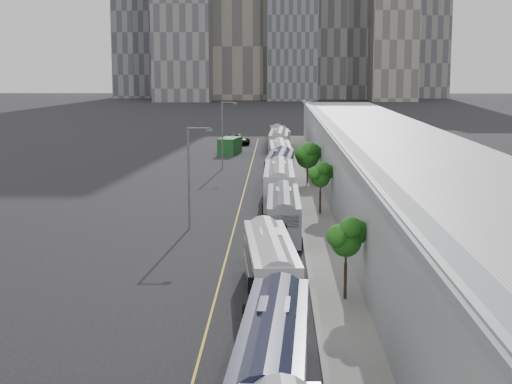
{
  "coord_description": "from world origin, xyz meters",
  "views": [
    {
      "loc": [
        2.01,
        -11.11,
        13.11
      ],
      "look_at": [
        0.3,
        52.5,
        3.0
      ],
      "focal_mm": 55.0,
      "sensor_mm": 36.0,
      "label": 1
    }
  ],
  "objects_px": {
    "bus_8": "(280,139)",
    "bus_1": "(274,367)",
    "bus_6": "(280,159)",
    "street_lamp_far": "(224,130)",
    "shipping_container": "(230,146)",
    "suv": "(237,139)",
    "bus_7": "(279,145)",
    "street_lamp_near": "(191,170)",
    "bus_5": "(280,171)",
    "bus_3": "(283,218)",
    "bus_4": "(279,188)",
    "bus_2": "(270,272)"
  },
  "relations": [
    {
      "from": "bus_2",
      "to": "street_lamp_far",
      "type": "relative_size",
      "value": 1.43
    },
    {
      "from": "bus_2",
      "to": "street_lamp_near",
      "type": "height_order",
      "value": "street_lamp_near"
    },
    {
      "from": "bus_6",
      "to": "suv",
      "type": "distance_m",
      "value": 35.45
    },
    {
      "from": "bus_6",
      "to": "bus_2",
      "type": "bearing_deg",
      "value": -92.14
    },
    {
      "from": "bus_5",
      "to": "bus_6",
      "type": "height_order",
      "value": "bus_5"
    },
    {
      "from": "street_lamp_far",
      "to": "suv",
      "type": "height_order",
      "value": "street_lamp_far"
    },
    {
      "from": "bus_8",
      "to": "shipping_container",
      "type": "xyz_separation_m",
      "value": [
        -7.68,
        -8.23,
        -0.28
      ]
    },
    {
      "from": "street_lamp_far",
      "to": "bus_4",
      "type": "bearing_deg",
      "value": -75.38
    },
    {
      "from": "bus_1",
      "to": "street_lamp_near",
      "type": "bearing_deg",
      "value": 104.42
    },
    {
      "from": "bus_2",
      "to": "street_lamp_near",
      "type": "distance_m",
      "value": 20.64
    },
    {
      "from": "bus_6",
      "to": "suv",
      "type": "bearing_deg",
      "value": 100.6
    },
    {
      "from": "bus_8",
      "to": "bus_1",
      "type": "bearing_deg",
      "value": -94.12
    },
    {
      "from": "bus_7",
      "to": "street_lamp_near",
      "type": "height_order",
      "value": "street_lamp_near"
    },
    {
      "from": "bus_5",
      "to": "street_lamp_near",
      "type": "distance_m",
      "value": 25.5
    },
    {
      "from": "bus_2",
      "to": "street_lamp_far",
      "type": "distance_m",
      "value": 58.6
    },
    {
      "from": "bus_3",
      "to": "street_lamp_near",
      "type": "xyz_separation_m",
      "value": [
        -7.51,
        2.8,
        3.35
      ]
    },
    {
      "from": "bus_3",
      "to": "bus_4",
      "type": "relative_size",
      "value": 0.9
    },
    {
      "from": "bus_3",
      "to": "shipping_container",
      "type": "height_order",
      "value": "bus_3"
    },
    {
      "from": "bus_6",
      "to": "bus_8",
      "type": "height_order",
      "value": "bus_6"
    },
    {
      "from": "shipping_container",
      "to": "suv",
      "type": "relative_size",
      "value": 0.93
    },
    {
      "from": "bus_7",
      "to": "shipping_container",
      "type": "height_order",
      "value": "bus_7"
    },
    {
      "from": "bus_5",
      "to": "suv",
      "type": "height_order",
      "value": "bus_5"
    },
    {
      "from": "bus_3",
      "to": "bus_4",
      "type": "xyz_separation_m",
      "value": [
        -0.32,
        14.25,
        0.17
      ]
    },
    {
      "from": "bus_8",
      "to": "street_lamp_far",
      "type": "bearing_deg",
      "value": -109.48
    },
    {
      "from": "bus_4",
      "to": "bus_7",
      "type": "relative_size",
      "value": 1.01
    },
    {
      "from": "street_lamp_far",
      "to": "bus_1",
      "type": "bearing_deg",
      "value": -84.61
    },
    {
      "from": "bus_8",
      "to": "street_lamp_near",
      "type": "distance_m",
      "value": 65.65
    },
    {
      "from": "bus_3",
      "to": "bus_7",
      "type": "relative_size",
      "value": 0.91
    },
    {
      "from": "bus_4",
      "to": "bus_6",
      "type": "bearing_deg",
      "value": 89.63
    },
    {
      "from": "shipping_container",
      "to": "street_lamp_near",
      "type": "bearing_deg",
      "value": -79.44
    },
    {
      "from": "bus_1",
      "to": "bus_8",
      "type": "xyz_separation_m",
      "value": [
        0.52,
        98.97,
        -0.02
      ]
    },
    {
      "from": "bus_4",
      "to": "bus_2",
      "type": "bearing_deg",
      "value": -90.94
    },
    {
      "from": "bus_4",
      "to": "street_lamp_near",
      "type": "bearing_deg",
      "value": -121.98
    },
    {
      "from": "bus_2",
      "to": "bus_7",
      "type": "distance_m",
      "value": 73.25
    },
    {
      "from": "street_lamp_far",
      "to": "shipping_container",
      "type": "distance_m",
      "value": 18.46
    },
    {
      "from": "bus_6",
      "to": "bus_8",
      "type": "distance_m",
      "value": 28.09
    },
    {
      "from": "bus_2",
      "to": "bus_8",
      "type": "xyz_separation_m",
      "value": [
        0.8,
        84.41,
        0.0
      ]
    },
    {
      "from": "bus_3",
      "to": "bus_6",
      "type": "bearing_deg",
      "value": 90.16
    },
    {
      "from": "shipping_container",
      "to": "suv",
      "type": "bearing_deg",
      "value": 98.86
    },
    {
      "from": "bus_5",
      "to": "bus_6",
      "type": "relative_size",
      "value": 1.04
    },
    {
      "from": "shipping_container",
      "to": "bus_3",
      "type": "bearing_deg",
      "value": -72.28
    },
    {
      "from": "shipping_container",
      "to": "bus_6",
      "type": "bearing_deg",
      "value": -58.55
    },
    {
      "from": "bus_6",
      "to": "street_lamp_far",
      "type": "bearing_deg",
      "value": 164.96
    },
    {
      "from": "bus_4",
      "to": "suv",
      "type": "bearing_deg",
      "value": 96.85
    },
    {
      "from": "bus_3",
      "to": "bus_8",
      "type": "height_order",
      "value": "bus_8"
    },
    {
      "from": "bus_8",
      "to": "shipping_container",
      "type": "height_order",
      "value": "bus_8"
    },
    {
      "from": "bus_1",
      "to": "shipping_container",
      "type": "bearing_deg",
      "value": 97.42
    },
    {
      "from": "bus_1",
      "to": "suv",
      "type": "distance_m",
      "value": 105.78
    },
    {
      "from": "bus_2",
      "to": "bus_7",
      "type": "height_order",
      "value": "bus_7"
    },
    {
      "from": "bus_1",
      "to": "street_lamp_near",
      "type": "xyz_separation_m",
      "value": [
        -6.89,
        33.83,
        3.32
      ]
    }
  ]
}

